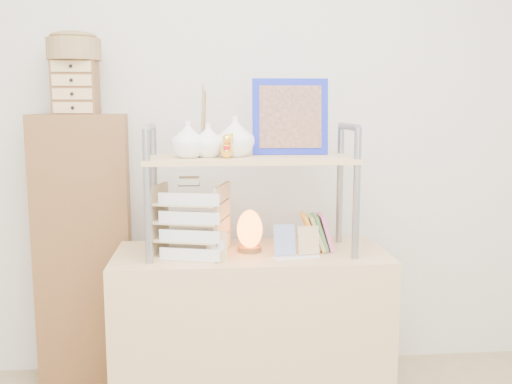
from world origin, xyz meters
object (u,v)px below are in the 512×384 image
at_px(desk, 251,332).
at_px(cabinet, 84,251).
at_px(salt_lamp, 250,230).
at_px(letter_tray, 190,224).

relative_size(desk, cabinet, 0.89).
height_order(cabinet, salt_lamp, cabinet).
distance_m(desk, letter_tray, 0.58).
xyz_separation_m(letter_tray, salt_lamp, (0.26, 0.04, -0.04)).
height_order(letter_tray, salt_lamp, letter_tray).
height_order(cabinet, letter_tray, cabinet).
bearing_deg(desk, letter_tray, -172.49).
relative_size(cabinet, salt_lamp, 7.19).
distance_m(cabinet, salt_lamp, 0.89).
relative_size(desk, salt_lamp, 6.40).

